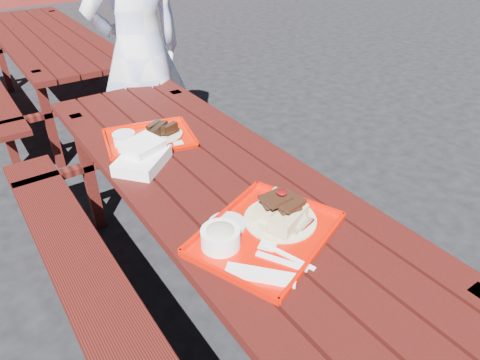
# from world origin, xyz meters

# --- Properties ---
(ground) EXTENTS (60.00, 60.00, 0.00)m
(ground) POSITION_xyz_m (0.00, 0.00, 0.00)
(ground) COLOR black
(ground) RESTS_ON ground
(picnic_table_near) EXTENTS (1.41, 2.40, 0.75)m
(picnic_table_near) POSITION_xyz_m (-0.00, 0.00, 0.56)
(picnic_table_near) COLOR #400F0C
(picnic_table_near) RESTS_ON ground
(picnic_table_far) EXTENTS (1.41, 2.40, 0.75)m
(picnic_table_far) POSITION_xyz_m (-0.00, 2.80, 0.56)
(picnic_table_far) COLOR #400F0C
(picnic_table_far) RESTS_ON ground
(near_tray) EXTENTS (0.58, 0.52, 0.15)m
(near_tray) POSITION_xyz_m (-0.08, -0.39, 0.79)
(near_tray) COLOR red
(near_tray) RESTS_ON picnic_table_near
(far_tray) EXTENTS (0.46, 0.40, 0.07)m
(far_tray) POSITION_xyz_m (-0.10, 0.47, 0.77)
(far_tray) COLOR red
(far_tray) RESTS_ON picnic_table_near
(white_cloth) EXTENTS (0.29, 0.28, 0.10)m
(white_cloth) POSITION_xyz_m (-0.21, 0.28, 0.79)
(white_cloth) COLOR white
(white_cloth) RESTS_ON picnic_table_near
(person) EXTENTS (0.72, 0.52, 1.82)m
(person) POSITION_xyz_m (0.24, 1.31, 0.91)
(person) COLOR #B6C8F9
(person) RESTS_ON ground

